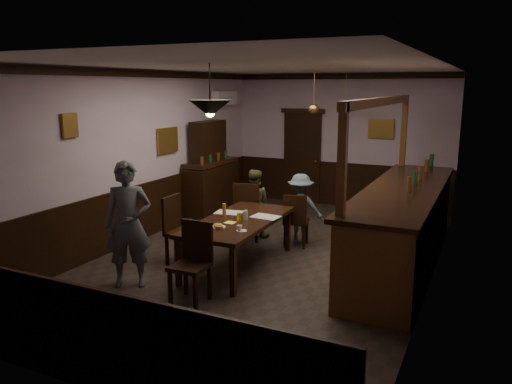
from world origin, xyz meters
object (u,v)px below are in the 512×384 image
Objects in this scene: chair_far_right at (296,218)px; chair_far_left at (248,209)px; pendant_brass_far at (345,106)px; person_seated_right at (300,208)px; person_seated_left at (254,203)px; pendant_iron at (210,109)px; sideboard at (211,178)px; bar_counter at (403,224)px; coffee_cup at (239,228)px; chair_near at (193,258)px; dining_table at (238,223)px; soda_can at (239,217)px; pendant_brass_mid at (314,109)px; person_standing at (128,225)px; chair_side at (178,227)px.

chair_far_left is at bearing -9.10° from chair_far_right.
pendant_brass_far is (0.10, 2.52, 1.79)m from chair_far_right.
person_seated_left is at bearing -15.25° from person_seated_right.
pendant_iron is at bearing 67.66° from chair_far_right.
bar_counter is at bearing -17.87° from sideboard.
chair_far_right is at bearing 84.70° from coffee_cup.
sideboard is at bearing 116.11° from chair_near.
dining_table is 0.16m from soda_can.
dining_table is 3.23m from sideboard.
coffee_cup is at bearing 96.46° from person_seated_left.
person_seated_right is (0.90, 0.02, -0.01)m from person_seated_left.
pendant_brass_mid is 1.00× the size of pendant_brass_far.
coffee_cup is 3.30m from pendant_brass_mid.
bar_counter reaches higher than dining_table.
soda_can is at bearing 94.19° from person_seated_left.
chair_far_right is at bearing 74.48° from soda_can.
chair_far_right is 2.11m from pendant_brass_mid.
person_standing is (-1.05, 0.04, 0.30)m from chair_near.
person_seated_left is 2.24m from coffee_cup.
coffee_cup is (0.27, 0.76, 0.23)m from chair_near.
person_seated_left is 2.73m from bar_counter.
soda_can is at bearing 98.84° from chair_far_left.
dining_table is 2.52m from bar_counter.
sideboard is at bearing 120.94° from pendant_iron.
sideboard is at bearing 176.22° from pendant_brass_mid.
chair_side is 1.82m from person_seated_left.
soda_can is (-0.38, -1.36, 0.30)m from chair_far_right.
bar_counter reaches higher than chair_side.
bar_counter is (1.79, -0.10, 0.13)m from chair_far_right.
chair_near is 0.97× the size of chair_side.
chair_far_left reaches higher than chair_far_right.
person_standing is at bearing -106.92° from pendant_brass_far.
person_seated_left is 3.00m from pendant_iron.
chair_side is 1.02m from soda_can.
pendant_brass_far reaches higher than person_seated_right.
person_standing is 2.54× the size of pendant_iron.
chair_far_left reaches higher than soda_can.
dining_table is 1.37m from chair_far_right.
person_standing is 3.94m from sideboard.
bar_counter is at bearing -57.18° from pendant_brass_far.
pendant_brass_mid is at bearing -27.22° from chair_side.
dining_table is at bearing 93.27° from person_seated_left.
pendant_brass_mid reaches higher than chair_near.
dining_table is at bearing 58.56° from person_seated_right.
sideboard reaches higher than dining_table.
pendant_iron is at bearing -96.29° from pendant_brass_far.
person_seated_right is at bearing 33.21° from person_standing.
coffee_cup is 0.67× the size of soda_can.
chair_far_right is 2.03m from chair_side.
pendant_brass_far is at bearing 83.03° from soda_can.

